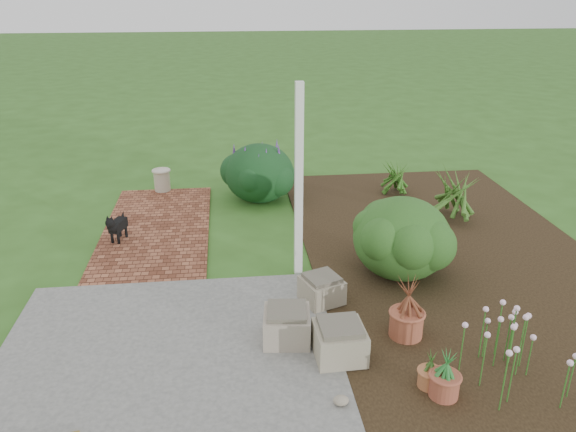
{
  "coord_description": "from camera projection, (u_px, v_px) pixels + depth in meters",
  "views": [
    {
      "loc": [
        -0.56,
        -6.39,
        3.55
      ],
      "look_at": [
        0.2,
        0.4,
        0.7
      ],
      "focal_mm": 35.0,
      "sensor_mm": 36.0,
      "label": 1
    }
  ],
  "objects": [
    {
      "name": "ground",
      "position": [
        276.0,
        278.0,
        7.29
      ],
      "size": [
        80.0,
        80.0,
        0.0
      ],
      "primitive_type": "plane",
      "color": "#30591C",
      "rests_on": "ground"
    },
    {
      "name": "concrete_patio",
      "position": [
        167.0,
        369.0,
        5.55
      ],
      "size": [
        3.5,
        3.5,
        0.04
      ],
      "primitive_type": "cube",
      "color": "#5C5C5A",
      "rests_on": "ground"
    },
    {
      "name": "brick_path",
      "position": [
        157.0,
        228.0,
        8.71
      ],
      "size": [
        1.6,
        3.5,
        0.04
      ],
      "primitive_type": "cube",
      "color": "#5B2D1C",
      "rests_on": "ground"
    },
    {
      "name": "garden_bed",
      "position": [
        447.0,
        251.0,
        8.0
      ],
      "size": [
        4.0,
        7.0,
        0.03
      ],
      "primitive_type": "cube",
      "color": "black",
      "rests_on": "ground"
    },
    {
      "name": "veranda_post",
      "position": [
        299.0,
        184.0,
        6.93
      ],
      "size": [
        0.1,
        0.1,
        2.5
      ],
      "primitive_type": "cube",
      "color": "white",
      "rests_on": "ground"
    },
    {
      "name": "stone_trough_near",
      "position": [
        340.0,
        342.0,
        5.64
      ],
      "size": [
        0.51,
        0.51,
        0.33
      ],
      "primitive_type": "cube",
      "rotation": [
        0.0,
        0.0,
        0.03
      ],
      "color": "gray",
      "rests_on": "concrete_patio"
    },
    {
      "name": "stone_trough_mid",
      "position": [
        287.0,
        326.0,
        5.91
      ],
      "size": [
        0.53,
        0.53,
        0.32
      ],
      "primitive_type": "cube",
      "rotation": [
        0.0,
        0.0,
        -0.11
      ],
      "color": "gray",
      "rests_on": "concrete_patio"
    },
    {
      "name": "stone_trough_far",
      "position": [
        322.0,
        290.0,
        6.64
      ],
      "size": [
        0.56,
        0.56,
        0.29
      ],
      "primitive_type": "cube",
      "rotation": [
        0.0,
        0.0,
        0.36
      ],
      "color": "gray",
      "rests_on": "concrete_patio"
    },
    {
      "name": "black_dog",
      "position": [
        116.0,
        225.0,
        8.14
      ],
      "size": [
        0.25,
        0.48,
        0.42
      ],
      "rotation": [
        0.0,
        0.0,
        -0.33
      ],
      "color": "black",
      "rests_on": "brick_path"
    },
    {
      "name": "cream_ceramic_urn",
      "position": [
        162.0,
        180.0,
        10.18
      ],
      "size": [
        0.35,
        0.35,
        0.38
      ],
      "primitive_type": "cylinder",
      "rotation": [
        0.0,
        0.0,
        -0.26
      ],
      "color": "beige",
      "rests_on": "brick_path"
    },
    {
      "name": "evergreen_shrub",
      "position": [
        402.0,
        236.0,
        7.16
      ],
      "size": [
        1.38,
        1.38,
        1.06
      ],
      "primitive_type": "ellipsoid",
      "rotation": [
        0.0,
        0.0,
        -0.11
      ],
      "color": "#0C3714",
      "rests_on": "garden_bed"
    },
    {
      "name": "agapanthus_clump_back",
      "position": [
        455.0,
        190.0,
        8.86
      ],
      "size": [
        1.44,
        1.44,
        0.99
      ],
      "primitive_type": null,
      "rotation": [
        0.0,
        0.0,
        -0.4
      ],
      "color": "#114010",
      "rests_on": "garden_bed"
    },
    {
      "name": "agapanthus_clump_front",
      "position": [
        395.0,
        175.0,
        10.03
      ],
      "size": [
        0.8,
        0.8,
        0.68
      ],
      "primitive_type": null,
      "rotation": [
        0.0,
        0.0,
        -0.05
      ],
      "color": "#1C3C12",
      "rests_on": "garden_bed"
    },
    {
      "name": "pink_flower_patch",
      "position": [
        515.0,
        353.0,
        5.22
      ],
      "size": [
        1.36,
        1.36,
        0.67
      ],
      "primitive_type": null,
      "rotation": [
        0.0,
        0.0,
        -0.37
      ],
      "color": "#113D0F",
      "rests_on": "garden_bed"
    },
    {
      "name": "terracotta_pot_bronze",
      "position": [
        406.0,
        324.0,
        6.0
      ],
      "size": [
        0.36,
        0.36,
        0.29
      ],
      "primitive_type": "cylinder",
      "rotation": [
        0.0,
        0.0,
        -0.02
      ],
      "color": "#9D4E35",
      "rests_on": "garden_bed"
    },
    {
      "name": "terracotta_pot_small_left",
      "position": [
        429.0,
        378.0,
        5.26
      ],
      "size": [
        0.28,
        0.28,
        0.18
      ],
      "primitive_type": "cylinder",
      "rotation": [
        0.0,
        0.0,
        0.39
      ],
      "color": "#AD643A",
      "rests_on": "garden_bed"
    },
    {
      "name": "terracotta_pot_small_right",
      "position": [
        444.0,
        385.0,
        5.13
      ],
      "size": [
        0.34,
        0.34,
        0.23
      ],
      "primitive_type": "cylinder",
      "rotation": [
        0.0,
        0.0,
        -0.32
      ],
      "color": "#9B4A34",
      "rests_on": "garden_bed"
    },
    {
      "name": "purple_flowering_bush",
      "position": [
        259.0,
        171.0,
        9.75
      ],
      "size": [
        1.55,
        1.55,
        1.03
      ],
      "primitive_type": "ellipsoid",
      "rotation": [
        0.0,
        0.0,
        0.36
      ],
      "color": "black",
      "rests_on": "ground"
    }
  ]
}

